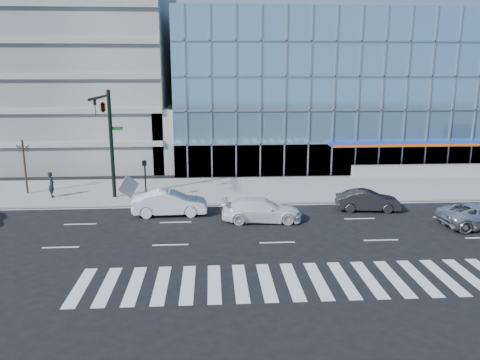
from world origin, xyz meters
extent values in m
plane|color=black|center=(0.00, 0.00, 0.00)|extent=(160.00, 160.00, 0.00)
cube|color=gray|center=(0.00, 8.00, 0.07)|extent=(120.00, 8.00, 0.15)
cube|color=#78AAC8|center=(14.00, 26.00, 7.50)|extent=(42.00, 26.00, 15.00)
cube|color=gray|center=(-20.00, 26.00, 10.00)|extent=(24.00, 24.00, 20.00)
cube|color=gray|center=(-6.00, 18.00, 3.00)|extent=(6.00, 8.00, 6.00)
cylinder|color=black|center=(-11.00, 6.00, 4.15)|extent=(0.28, 0.28, 8.00)
cylinder|color=black|center=(-11.00, 3.20, 7.75)|extent=(0.18, 5.60, 0.18)
imported|color=black|center=(-11.00, 1.80, 7.15)|extent=(0.18, 0.22, 1.10)
imported|color=black|center=(-11.00, 4.00, 7.15)|extent=(0.48, 2.24, 0.90)
cube|color=#0C591E|center=(-10.55, 6.00, 5.35)|extent=(0.90, 0.05, 0.25)
cylinder|color=black|center=(-8.50, 5.00, 1.65)|extent=(0.12, 0.12, 3.00)
cube|color=black|center=(-8.50, 4.85, 2.95)|extent=(0.30, 0.25, 0.35)
cylinder|color=#332319|center=(-18.00, 7.50, 2.25)|extent=(0.16, 0.16, 4.20)
ellipsoid|color=#332319|center=(-18.00, 7.50, 3.93)|extent=(1.10, 1.10, 0.90)
imported|color=white|center=(-0.47, -0.05, 0.74)|extent=(5.23, 2.35, 1.49)
imported|color=white|center=(-6.47, 1.68, 0.81)|extent=(4.98, 1.85, 1.63)
imported|color=black|center=(7.12, 1.80, 0.71)|extent=(4.47, 1.98, 1.43)
imported|color=black|center=(-15.70, 6.27, 1.12)|extent=(0.71, 0.83, 1.93)
cube|color=#A5A5A5|center=(-9.82, 5.43, 1.06)|extent=(1.46, 1.19, 1.83)
camera|label=1|loc=(-3.66, -28.73, 9.46)|focal=35.00mm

